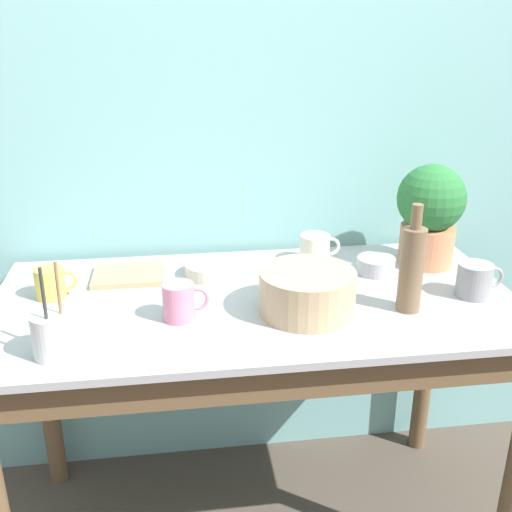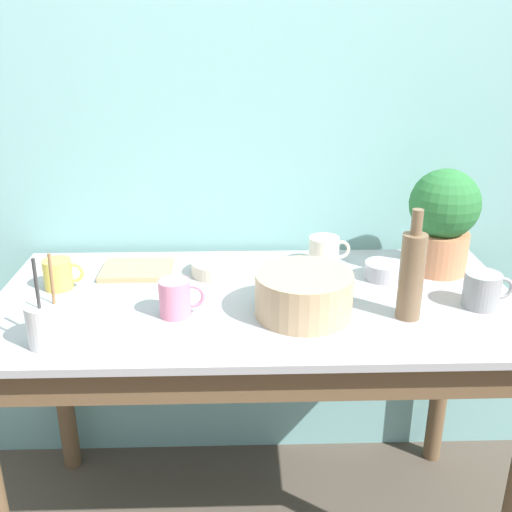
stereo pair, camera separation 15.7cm
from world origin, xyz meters
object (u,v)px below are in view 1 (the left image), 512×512
object	(u,v)px
tray_board	(129,275)
bowl_small_steel	(376,265)
mug_cream	(315,248)
mug_pink	(180,301)
bowl_wash_large	(307,292)
utensil_cup	(54,334)
potted_plant	(430,212)
mug_yellow	(51,283)
bottle_tall	(412,267)
bowl_small_cream	(211,269)
mug_grey	(475,280)

from	to	relation	value
tray_board	bowl_small_steel	bearing A→B (deg)	-5.12
mug_cream	mug_pink	xyz separation A→B (m)	(-0.42, -0.32, 0.00)
bowl_wash_large	utensil_cup	bearing A→B (deg)	-167.53
mug_cream	utensil_cup	size ratio (longest dim) A/B	0.57
mug_pink	potted_plant	bearing A→B (deg)	19.54
bowl_wash_large	mug_yellow	world-z (taller)	bowl_wash_large
bowl_wash_large	bottle_tall	bearing A→B (deg)	-5.11
bottle_tall	potted_plant	bearing A→B (deg)	60.26
bowl_small_steel	bowl_small_cream	xyz separation A→B (m)	(-0.48, 0.05, -0.00)
potted_plant	mug_cream	xyz separation A→B (m)	(-0.33, 0.06, -0.12)
mug_pink	utensil_cup	size ratio (longest dim) A/B	0.53
mug_yellow	bowl_small_cream	xyz separation A→B (m)	(0.44, 0.09, -0.02)
bowl_small_cream	tray_board	bearing A→B (deg)	176.02
bottle_tall	mug_pink	xyz separation A→B (m)	(-0.58, 0.03, -0.07)
potted_plant	bowl_wash_large	xyz separation A→B (m)	(-0.43, -0.27, -0.11)
utensil_cup	tray_board	xyz separation A→B (m)	(0.14, 0.42, -0.05)
mug_cream	bowl_small_cream	xyz separation A→B (m)	(-0.32, -0.06, -0.02)
mug_yellow	mug_cream	bearing A→B (deg)	11.28
bottle_tall	bowl_wash_large	bearing A→B (deg)	174.89
mug_grey	mug_pink	xyz separation A→B (m)	(-0.79, -0.03, 0.00)
potted_plant	bowl_small_cream	xyz separation A→B (m)	(-0.65, -0.00, -0.15)
mug_pink	bowl_small_cream	world-z (taller)	mug_pink
bowl_wash_large	tray_board	world-z (taller)	bowl_wash_large
potted_plant	tray_board	bearing A→B (deg)	179.15
mug_yellow	mug_cream	xyz separation A→B (m)	(0.76, 0.15, 0.00)
bottle_tall	utensil_cup	xyz separation A→B (m)	(-0.86, -0.11, -0.07)
bowl_small_cream	utensil_cup	size ratio (longest dim) A/B	0.70
mug_yellow	utensil_cup	xyz separation A→B (m)	(0.06, -0.31, 0.01)
bowl_wash_large	bottle_tall	world-z (taller)	bottle_tall
potted_plant	bowl_small_cream	bearing A→B (deg)	-179.71
bottle_tall	bowl_small_steel	size ratio (longest dim) A/B	2.56
bottle_tall	mug_yellow	bearing A→B (deg)	167.68
mug_cream	tray_board	distance (m)	0.57
bowl_small_cream	utensil_cup	xyz separation A→B (m)	(-0.37, -0.40, 0.03)
mug_grey	bowl_small_steel	bearing A→B (deg)	138.49
potted_plant	mug_yellow	distance (m)	1.10
mug_grey	mug_cream	distance (m)	0.48
mug_grey	bowl_small_cream	xyz separation A→B (m)	(-0.69, 0.24, -0.03)
potted_plant	utensil_cup	xyz separation A→B (m)	(-1.03, -0.40, -0.11)
mug_grey	utensil_cup	distance (m)	1.08
bowl_small_steel	tray_board	bearing A→B (deg)	174.88
potted_plant	mug_grey	distance (m)	0.27
mug_yellow	bowl_small_steel	xyz separation A→B (m)	(0.92, 0.04, -0.02)
mug_yellow	tray_board	xyz separation A→B (m)	(0.20, 0.11, -0.03)
bowl_wash_large	bowl_small_steel	size ratio (longest dim) A/B	2.22
bowl_wash_large	tray_board	bearing A→B (deg)	148.53
bowl_wash_large	tray_board	distance (m)	0.55
mug_grey	mug_yellow	distance (m)	1.14
bottle_tall	tray_board	world-z (taller)	bottle_tall
potted_plant	utensil_cup	world-z (taller)	potted_plant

